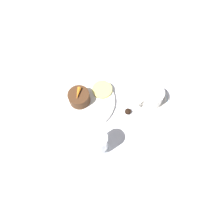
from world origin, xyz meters
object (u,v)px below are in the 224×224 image
object	(u,v)px
dinner_plate	(84,101)
wine_glass	(98,142)
dessert_cake	(79,97)
fork	(50,130)
coffee_cup	(152,96)

from	to	relation	value
dinner_plate	wine_glass	distance (m)	0.20
dessert_cake	fork	bearing A→B (deg)	13.92
dessert_cake	coffee_cup	bearing A→B (deg)	146.76
coffee_cup	fork	distance (m)	0.38
dinner_plate	fork	size ratio (longest dim) A/B	1.28
dinner_plate	dessert_cake	bearing A→B (deg)	-35.71
coffee_cup	fork	bearing A→B (deg)	-16.28
dinner_plate	dessert_cake	distance (m)	0.03
fork	dinner_plate	bearing A→B (deg)	-170.30
dessert_cake	wine_glass	bearing A→B (deg)	79.86
wine_glass	coffee_cup	bearing A→B (deg)	-169.68
fork	dessert_cake	distance (m)	0.16
dinner_plate	dessert_cake	world-z (taller)	dessert_cake
coffee_cup	wine_glass	size ratio (longest dim) A/B	0.92
dinner_plate	dessert_cake	xyz separation A→B (m)	(0.01, -0.01, 0.03)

